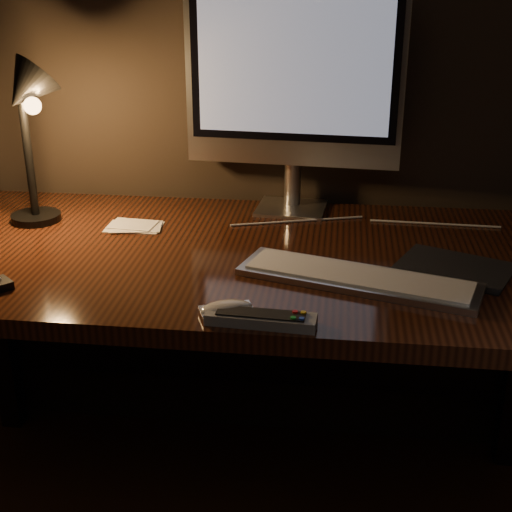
# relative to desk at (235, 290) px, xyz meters

# --- Properties ---
(desk) EXTENTS (1.60, 0.75, 0.75)m
(desk) POSITION_rel_desk_xyz_m (0.00, 0.00, 0.00)
(desk) COLOR #38190C
(desk) RESTS_ON ground
(monitor) EXTENTS (0.54, 0.17, 0.56)m
(monitor) POSITION_rel_desk_xyz_m (0.11, 0.23, 0.46)
(monitor) COLOR silver
(monitor) RESTS_ON desk
(keyboard) EXTENTS (0.50, 0.27, 0.02)m
(keyboard) POSITION_rel_desk_xyz_m (0.28, -0.20, 0.14)
(keyboard) COLOR silver
(keyboard) RESTS_ON desk
(mousepad) EXTENTS (0.28, 0.26, 0.00)m
(mousepad) POSITION_rel_desk_xyz_m (0.48, -0.11, 0.13)
(mousepad) COLOR black
(mousepad) RESTS_ON desk
(mouse) EXTENTS (0.11, 0.08, 0.02)m
(mouse) POSITION_rel_desk_xyz_m (0.04, -0.38, 0.14)
(mouse) COLOR white
(mouse) RESTS_ON desk
(tv_remote) EXTENTS (0.20, 0.06, 0.03)m
(tv_remote) POSITION_rel_desk_xyz_m (0.11, -0.41, 0.14)
(tv_remote) COLOR gray
(tv_remote) RESTS_ON desk
(papers) EXTENTS (0.13, 0.09, 0.01)m
(papers) POSITION_rel_desk_xyz_m (-0.26, 0.05, 0.13)
(papers) COLOR white
(papers) RESTS_ON desk
(desk_lamp) EXTENTS (0.21, 0.22, 0.41)m
(desk_lamp) POSITION_rel_desk_xyz_m (-0.48, 0.04, 0.41)
(desk_lamp) COLOR black
(desk_lamp) RESTS_ON desk
(cable) EXTENTS (0.65, 0.07, 0.01)m
(cable) POSITION_rel_desk_xyz_m (0.31, 0.14, 0.13)
(cable) COLOR white
(cable) RESTS_ON desk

